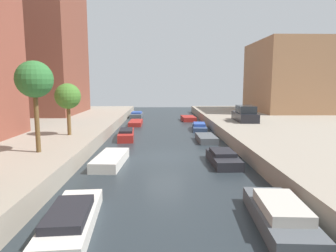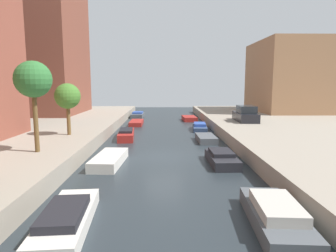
{
  "view_description": "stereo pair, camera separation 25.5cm",
  "coord_description": "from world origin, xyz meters",
  "views": [
    {
      "loc": [
        -0.29,
        -19.4,
        4.84
      ],
      "look_at": [
        0.34,
        7.35,
        1.02
      ],
      "focal_mm": 31.74,
      "sensor_mm": 36.0,
      "label": 1
    },
    {
      "loc": [
        -0.03,
        -19.41,
        4.84
      ],
      "look_at": [
        0.34,
        7.35,
        1.02
      ],
      "focal_mm": 31.74,
      "sensor_mm": 36.0,
      "label": 2
    }
  ],
  "objects": [
    {
      "name": "street_tree_2",
      "position": [
        -7.23,
        -2.8,
        5.02
      ],
      "size": [
        2.02,
        2.02,
        5.09
      ],
      "color": "brown",
      "rests_on": "quay_left"
    },
    {
      "name": "moored_boat_right_4",
      "position": [
        3.75,
        11.5,
        0.31
      ],
      "size": [
        1.68,
        4.2,
        0.74
      ],
      "color": "#33476B",
      "rests_on": "ground_plane"
    },
    {
      "name": "moored_boat_left_3",
      "position": [
        -3.39,
        6.66,
        0.38
      ],
      "size": [
        1.65,
        4.64,
        0.85
      ],
      "color": "maroon",
      "rests_on": "ground_plane"
    },
    {
      "name": "moored_boat_left_1",
      "position": [
        -3.32,
        -9.9,
        0.33
      ],
      "size": [
        1.82,
        4.64,
        0.79
      ],
      "color": "beige",
      "rests_on": "ground_plane"
    },
    {
      "name": "ground_plane",
      "position": [
        0.0,
        0.0,
        0.0
      ],
      "size": [
        84.0,
        84.0,
        0.0
      ],
      "primitive_type": "plane",
      "color": "#232B30"
    },
    {
      "name": "moored_boat_right_1",
      "position": [
        3.76,
        -9.89,
        0.39
      ],
      "size": [
        1.89,
        4.54,
        0.93
      ],
      "color": "#4C5156",
      "rests_on": "ground_plane"
    },
    {
      "name": "low_block_right",
      "position": [
        18.0,
        22.43,
        5.83
      ],
      "size": [
        10.0,
        12.37,
        9.66
      ],
      "primitive_type": "cube",
      "color": "#9E704C",
      "rests_on": "quay_right"
    },
    {
      "name": "moored_boat_right_2",
      "position": [
        3.49,
        -1.86,
        0.34
      ],
      "size": [
        1.6,
        3.74,
        0.78
      ],
      "color": "#232328",
      "rests_on": "ground_plane"
    },
    {
      "name": "street_tree_3",
      "position": [
        -7.23,
        2.92,
        3.88
      ],
      "size": [
        1.9,
        1.9,
        3.87
      ],
      "color": "brown",
      "rests_on": "quay_left"
    },
    {
      "name": "moored_boat_right_3",
      "position": [
        3.52,
        5.14,
        0.26
      ],
      "size": [
        1.55,
        3.27,
        0.52
      ],
      "color": "#4C5156",
      "rests_on": "ground_plane"
    },
    {
      "name": "parked_car",
      "position": [
        8.39,
        10.89,
        1.67
      ],
      "size": [
        1.98,
        4.58,
        1.62
      ],
      "color": "black",
      "rests_on": "quay_right"
    },
    {
      "name": "moored_boat_left_5",
      "position": [
        -3.83,
        23.43,
        0.35
      ],
      "size": [
        1.76,
        3.88,
        0.8
      ],
      "color": "#4C5156",
      "rests_on": "ground_plane"
    },
    {
      "name": "moored_boat_left_2",
      "position": [
        -3.35,
        -1.9,
        0.29
      ],
      "size": [
        1.81,
        4.27,
        0.58
      ],
      "color": "beige",
      "rests_on": "ground_plane"
    },
    {
      "name": "moored_boat_right_5",
      "position": [
        3.32,
        19.47,
        0.28
      ],
      "size": [
        1.88,
        3.55,
        0.57
      ],
      "color": "maroon",
      "rests_on": "ground_plane"
    },
    {
      "name": "apartment_tower_far",
      "position": [
        -16.0,
        19.85,
        12.18
      ],
      "size": [
        10.0,
        11.86,
        22.35
      ],
      "primitive_type": "cube",
      "color": "brown",
      "rests_on": "quay_left"
    },
    {
      "name": "moored_boat_left_4",
      "position": [
        -3.29,
        15.56,
        0.24
      ],
      "size": [
        1.44,
        4.09,
        0.48
      ],
      "color": "maroon",
      "rests_on": "ground_plane"
    }
  ]
}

